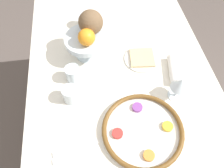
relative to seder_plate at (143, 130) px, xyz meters
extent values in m
plane|color=#564C47|center=(0.25, 0.04, -0.79)|extent=(8.00, 8.00, 0.00)
cube|color=silver|center=(0.25, 0.04, -0.40)|extent=(1.45, 0.90, 0.78)
cylinder|color=silver|center=(0.00, 0.00, -0.01)|extent=(0.34, 0.34, 0.01)
torus|color=brown|center=(0.00, 0.00, 0.00)|extent=(0.34, 0.34, 0.02)
cylinder|color=#844299|center=(0.10, 0.00, 0.00)|extent=(0.04, 0.04, 0.01)
cylinder|color=red|center=(0.00, 0.10, 0.00)|extent=(0.04, 0.04, 0.01)
cylinder|color=orange|center=(-0.10, 0.00, 0.00)|extent=(0.04, 0.04, 0.01)
cylinder|color=gold|center=(0.00, -0.10, 0.00)|extent=(0.04, 0.04, 0.01)
cylinder|color=silver|center=(0.15, -0.19, -0.01)|extent=(0.07, 0.07, 0.00)
cylinder|color=silver|center=(0.15, -0.19, 0.02)|extent=(0.01, 0.01, 0.06)
cone|color=silver|center=(0.15, -0.19, 0.08)|extent=(0.08, 0.08, 0.06)
cylinder|color=silver|center=(0.45, 0.19, -0.01)|extent=(0.12, 0.12, 0.01)
cylinder|color=silver|center=(0.45, 0.19, 0.04)|extent=(0.03, 0.03, 0.08)
cylinder|color=silver|center=(0.45, 0.19, 0.09)|extent=(0.21, 0.21, 0.03)
sphere|color=orange|center=(0.41, 0.18, 0.15)|extent=(0.08, 0.08, 0.08)
sphere|color=brown|center=(0.49, 0.15, 0.17)|extent=(0.12, 0.12, 0.12)
cylinder|color=silver|center=(0.38, -0.08, -0.01)|extent=(0.18, 0.18, 0.01)
cube|color=#D1B784|center=(0.38, -0.08, 0.00)|extent=(0.13, 0.13, 0.01)
cylinder|color=white|center=(0.28, -0.21, 0.01)|extent=(0.17, 0.07, 0.04)
cylinder|color=silver|center=(0.68, 0.18, 0.02)|extent=(0.07, 0.07, 0.08)
cylinder|color=silver|center=(0.20, 0.28, 0.02)|extent=(0.07, 0.07, 0.08)
cylinder|color=silver|center=(0.31, 0.27, 0.02)|extent=(0.07, 0.07, 0.08)
cube|color=silver|center=(-0.06, 0.28, -0.01)|extent=(0.05, 0.18, 0.01)
cube|color=silver|center=(-0.03, 0.28, -0.01)|extent=(0.05, 0.18, 0.01)
camera|label=1|loc=(-0.32, 0.17, 0.84)|focal=35.00mm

